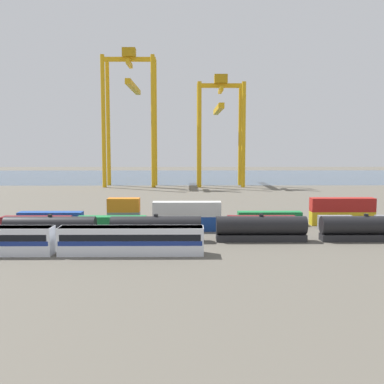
# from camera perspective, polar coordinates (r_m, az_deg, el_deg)

# --- Properties ---
(ground_plane) EXTENTS (420.00, 420.00, 0.00)m
(ground_plane) POSITION_cam_1_polar(r_m,az_deg,el_deg) (124.34, -1.27, -1.16)
(ground_plane) COLOR #5B564C
(harbour_water) EXTENTS (400.00, 110.00, 0.01)m
(harbour_water) POSITION_cam_1_polar(r_m,az_deg,el_deg) (228.98, -0.95, 2.01)
(harbour_water) COLOR #384C60
(harbour_water) RESTS_ON ground_plane
(passenger_train) EXTENTS (40.87, 3.14, 3.90)m
(passenger_train) POSITION_cam_1_polar(r_m,az_deg,el_deg) (65.78, -16.74, -5.73)
(passenger_train) COLOR silver
(passenger_train) RESTS_ON ground_plane
(freight_tank_row) EXTENTS (80.97, 2.87, 4.33)m
(freight_tank_row) POSITION_cam_1_polar(r_m,az_deg,el_deg) (72.86, 8.69, -4.53)
(freight_tank_row) COLOR #232326
(freight_tank_row) RESTS_ON ground_plane
(shipping_container_0) EXTENTS (12.10, 2.44, 2.60)m
(shipping_container_0) POSITION_cam_1_polar(r_m,az_deg,el_deg) (85.22, -18.96, -3.79)
(shipping_container_0) COLOR maroon
(shipping_container_0) RESTS_ON ground_plane
(shipping_container_1) EXTENTS (12.10, 2.44, 2.60)m
(shipping_container_1) POSITION_cam_1_polar(r_m,az_deg,el_deg) (82.00, -10.05, -3.93)
(shipping_container_1) COLOR #197538
(shipping_container_1) RESTS_ON ground_plane
(shipping_container_2) EXTENTS (12.10, 2.44, 2.60)m
(shipping_container_2) POSITION_cam_1_polar(r_m,az_deg,el_deg) (80.89, -0.65, -3.97)
(shipping_container_2) COLOR #1C4299
(shipping_container_2) RESTS_ON ground_plane
(shipping_container_3) EXTENTS (12.10, 2.44, 2.60)m
(shipping_container_3) POSITION_cam_1_polar(r_m,az_deg,el_deg) (80.49, -0.65, -2.15)
(shipping_container_3) COLOR silver
(shipping_container_3) RESTS_ON shipping_container_2
(shipping_container_4) EXTENTS (12.10, 2.44, 2.60)m
(shipping_container_4) POSITION_cam_1_polar(r_m,az_deg,el_deg) (81.96, 8.75, -3.91)
(shipping_container_4) COLOR maroon
(shipping_container_4) RESTS_ON ground_plane
(shipping_container_5) EXTENTS (6.04, 2.44, 2.60)m
(shipping_container_5) POSITION_cam_1_polar(r_m,az_deg,el_deg) (85.15, 17.67, -3.75)
(shipping_container_5) COLOR slate
(shipping_container_5) RESTS_ON ground_plane
(shipping_container_11) EXTENTS (12.10, 2.44, 2.60)m
(shipping_container_11) POSITION_cam_1_polar(r_m,az_deg,el_deg) (90.22, -17.36, -3.22)
(shipping_container_11) COLOR #1C4299
(shipping_container_11) RESTS_ON ground_plane
(shipping_container_12) EXTENTS (6.04, 2.44, 2.60)m
(shipping_container_12) POSITION_cam_1_polar(r_m,az_deg,el_deg) (87.24, -8.57, -3.32)
(shipping_container_12) COLOR slate
(shipping_container_12) RESTS_ON ground_plane
(shipping_container_13) EXTENTS (6.04, 2.44, 2.60)m
(shipping_container_13) POSITION_cam_1_polar(r_m,az_deg,el_deg) (86.87, -8.59, -1.63)
(shipping_container_13) COLOR orange
(shipping_container_13) RESTS_ON shipping_container_12
(shipping_container_14) EXTENTS (6.04, 2.44, 2.60)m
(shipping_container_14) POSITION_cam_1_polar(r_m,az_deg,el_deg) (86.41, 0.61, -3.34)
(shipping_container_14) COLOR orange
(shipping_container_14) RESTS_ON ground_plane
(shipping_container_15) EXTENTS (12.10, 2.44, 2.60)m
(shipping_container_15) POSITION_cam_1_polar(r_m,az_deg,el_deg) (87.80, 9.73, -3.28)
(shipping_container_15) COLOR #197538
(shipping_container_15) RESTS_ON ground_plane
(shipping_container_16) EXTENTS (12.10, 2.44, 2.60)m
(shipping_container_16) POSITION_cam_1_polar(r_m,az_deg,el_deg) (91.31, 18.35, -3.15)
(shipping_container_16) COLOR gold
(shipping_container_16) RESTS_ON ground_plane
(shipping_container_17) EXTENTS (12.10, 2.44, 2.60)m
(shipping_container_17) POSITION_cam_1_polar(r_m,az_deg,el_deg) (90.96, 18.40, -1.53)
(shipping_container_17) COLOR #AD211C
(shipping_container_17) RESTS_ON shipping_container_16
(gantry_crane_west) EXTENTS (19.59, 35.98, 50.88)m
(gantry_crane_west) POSITION_cam_1_polar(r_m,az_deg,el_deg) (175.34, -7.74, 10.95)
(gantry_crane_west) COLOR gold
(gantry_crane_west) RESTS_ON ground_plane
(gantry_crane_central) EXTENTS (17.66, 36.16, 41.41)m
(gantry_crane_central) POSITION_cam_1_polar(r_m,az_deg,el_deg) (174.41, 3.54, 9.16)
(gantry_crane_central) COLOR gold
(gantry_crane_central) RESTS_ON ground_plane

